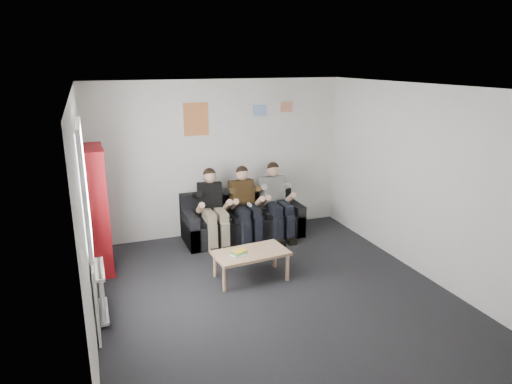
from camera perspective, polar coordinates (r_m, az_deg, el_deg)
room_shell at (r=5.72m, az=2.38°, el=-0.65°), size 5.00×5.00×5.00m
sofa at (r=8.02m, az=-1.74°, el=-3.64°), size 2.05×0.84×0.79m
bookshelf at (r=6.98m, az=-19.09°, el=-2.10°), size 0.28×0.83×1.84m
coffee_table at (r=6.48m, az=-0.64°, el=-7.88°), size 1.03×0.57×0.41m
game_cases at (r=6.38m, az=-2.16°, el=-7.59°), size 0.23×0.20×0.05m
person_left at (r=7.58m, az=-5.38°, el=-2.10°), size 0.40×0.86×1.29m
person_middle at (r=7.74m, az=-1.30°, el=-1.67°), size 0.40×0.85×1.28m
person_right at (r=7.93m, az=2.60°, el=-1.18°), size 0.41×0.88×1.30m
radiator at (r=5.88m, az=-18.71°, el=-11.60°), size 0.10×0.64×0.60m
window at (r=5.60m, az=-20.09°, el=-5.50°), size 0.05×1.30×2.36m
poster_large at (r=7.79m, az=-7.51°, el=9.01°), size 0.42×0.01×0.55m
poster_blue at (r=8.11m, az=0.53°, el=10.14°), size 0.25×0.01×0.20m
poster_pink at (r=8.29m, az=3.81°, el=10.59°), size 0.22×0.01×0.18m
poster_sign at (r=7.65m, az=-12.01°, el=10.18°), size 0.20×0.01×0.14m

